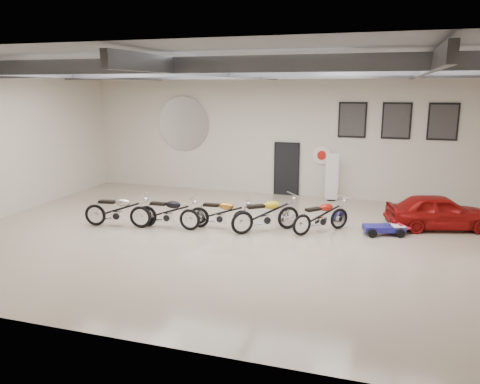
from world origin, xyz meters
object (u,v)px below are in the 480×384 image
(banner_stand, at_px, (332,177))
(vintage_car, at_px, (439,212))
(go_kart, at_px, (388,226))
(motorcycle_black, at_px, (168,212))
(motorcycle_yellow, at_px, (266,213))
(motorcycle_red, at_px, (321,215))
(motorcycle_gold, at_px, (221,213))
(motorcycle_silver, at_px, (117,210))

(banner_stand, height_order, vintage_car, banner_stand)
(go_kart, bearing_deg, motorcycle_black, 174.26)
(motorcycle_black, height_order, motorcycle_yellow, motorcycle_yellow)
(motorcycle_red, bearing_deg, motorcycle_black, 146.65)
(banner_stand, height_order, motorcycle_red, banner_stand)
(motorcycle_yellow, distance_m, vintage_car, 5.41)
(motorcycle_gold, bearing_deg, motorcycle_silver, -168.83)
(motorcycle_silver, xyz_separation_m, motorcycle_yellow, (4.58, 0.91, 0.01))
(vintage_car, bearing_deg, banner_stand, 37.24)
(go_kart, xyz_separation_m, vintage_car, (1.50, 1.12, 0.28))
(motorcycle_yellow, bearing_deg, motorcycle_gold, 148.76)
(motorcycle_gold, height_order, motorcycle_yellow, motorcycle_yellow)
(motorcycle_silver, xyz_separation_m, motorcycle_black, (1.59, 0.32, -0.02))
(vintage_car, bearing_deg, go_kart, 111.21)
(motorcycle_yellow, bearing_deg, motorcycle_silver, 152.13)
(motorcycle_yellow, height_order, go_kart, motorcycle_yellow)
(motorcycle_silver, bearing_deg, motorcycle_yellow, 2.92)
(motorcycle_red, distance_m, go_kart, 2.00)
(motorcycle_gold, height_order, motorcycle_red, motorcycle_gold)
(motorcycle_gold, xyz_separation_m, motorcycle_red, (3.00, 0.63, -0.00))
(motorcycle_black, distance_m, go_kart, 6.71)
(banner_stand, xyz_separation_m, go_kart, (2.13, -3.88, -0.67))
(banner_stand, bearing_deg, motorcycle_silver, -151.73)
(motorcycle_silver, xyz_separation_m, motorcycle_red, (6.20, 1.34, -0.03))
(banner_stand, xyz_separation_m, motorcycle_gold, (-2.82, -4.85, -0.40))
(vintage_car, bearing_deg, motorcycle_silver, 90.65)
(motorcycle_yellow, bearing_deg, motorcycle_red, -23.94)
(banner_stand, bearing_deg, motorcycle_gold, -134.69)
(motorcycle_black, height_order, motorcycle_gold, motorcycle_black)
(motorcycle_black, xyz_separation_m, vintage_car, (8.06, 2.49, 0.01))
(motorcycle_yellow, relative_size, motorcycle_red, 1.09)
(motorcycle_red, relative_size, vintage_car, 0.63)
(motorcycle_gold, xyz_separation_m, motorcycle_yellow, (1.39, 0.19, 0.04))
(motorcycle_silver, xyz_separation_m, vintage_car, (9.65, 2.81, -0.01))
(banner_stand, distance_m, motorcycle_yellow, 4.89)
(vintage_car, bearing_deg, motorcycle_red, 97.41)
(motorcycle_yellow, bearing_deg, banner_stand, 33.79)
(motorcycle_yellow, xyz_separation_m, go_kart, (3.57, 0.78, -0.31))
(motorcycle_yellow, distance_m, go_kart, 3.67)
(motorcycle_red, bearing_deg, motorcycle_gold, 145.90)
(banner_stand, height_order, motorcycle_yellow, banner_stand)
(motorcycle_yellow, xyz_separation_m, motorcycle_red, (1.62, 0.44, -0.05))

